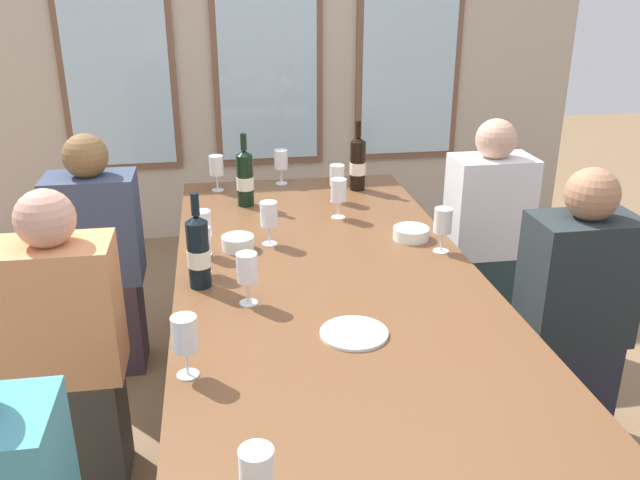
{
  "coord_description": "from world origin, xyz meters",
  "views": [
    {
      "loc": [
        -0.37,
        -2.06,
        1.73
      ],
      "look_at": [
        0.0,
        0.27,
        0.79
      ],
      "focal_mm": 37.66,
      "sensor_mm": 36.0,
      "label": 1
    }
  ],
  "objects_px": {
    "wine_bottle_0": "(198,251)",
    "seated_person_5": "(486,238)",
    "white_plate_0": "(355,333)",
    "wine_bottle_2": "(245,178)",
    "wine_glass_1": "(201,241)",
    "wine_glass_8": "(337,176)",
    "seated_person_3": "(572,319)",
    "seated_person_4": "(99,263)",
    "seated_person_2": "(67,354)",
    "tasting_bowl_1": "(238,243)",
    "wine_glass_10": "(281,161)",
    "dining_table": "(332,298)",
    "wine_glass_5": "(269,216)",
    "wine_glass_4": "(443,222)",
    "wine_glass_6": "(247,270)",
    "wine_glass_2": "(216,167)",
    "wine_bottle_1": "(358,163)",
    "wine_glass_9": "(202,224)",
    "wine_glass_0": "(339,192)",
    "tasting_bowl_0": "(411,233)",
    "wine_glass_7": "(185,335)",
    "wine_glass_3": "(257,475)"
  },
  "relations": [
    {
      "from": "wine_bottle_1",
      "to": "wine_glass_8",
      "type": "height_order",
      "value": "wine_bottle_1"
    },
    {
      "from": "wine_glass_5",
      "to": "wine_bottle_2",
      "type": "bearing_deg",
      "value": 97.42
    },
    {
      "from": "wine_glass_7",
      "to": "seated_person_5",
      "type": "distance_m",
      "value": 1.95
    },
    {
      "from": "seated_person_4",
      "to": "wine_glass_6",
      "type": "bearing_deg",
      "value": -56.06
    },
    {
      "from": "white_plate_0",
      "to": "tasting_bowl_0",
      "type": "distance_m",
      "value": 0.81
    },
    {
      "from": "wine_glass_8",
      "to": "seated_person_4",
      "type": "xyz_separation_m",
      "value": [
        -1.09,
        -0.06,
        -0.34
      ]
    },
    {
      "from": "white_plate_0",
      "to": "wine_bottle_2",
      "type": "distance_m",
      "value": 1.27
    },
    {
      "from": "wine_glass_1",
      "to": "seated_person_5",
      "type": "xyz_separation_m",
      "value": [
        1.35,
        0.67,
        -0.34
      ]
    },
    {
      "from": "wine_bottle_0",
      "to": "tasting_bowl_0",
      "type": "relative_size",
      "value": 2.3
    },
    {
      "from": "white_plate_0",
      "to": "tasting_bowl_1",
      "type": "relative_size",
      "value": 1.62
    },
    {
      "from": "wine_glass_5",
      "to": "tasting_bowl_0",
      "type": "bearing_deg",
      "value": -3.31
    },
    {
      "from": "wine_glass_2",
      "to": "wine_glass_4",
      "type": "relative_size",
      "value": 1.0
    },
    {
      "from": "wine_bottle_1",
      "to": "wine_glass_9",
      "type": "height_order",
      "value": "wine_bottle_1"
    },
    {
      "from": "seated_person_3",
      "to": "seated_person_4",
      "type": "relative_size",
      "value": 1.0
    },
    {
      "from": "white_plate_0",
      "to": "wine_glass_0",
      "type": "height_order",
      "value": "wine_glass_0"
    },
    {
      "from": "wine_glass_1",
      "to": "wine_glass_8",
      "type": "distance_m",
      "value": 0.94
    },
    {
      "from": "dining_table",
      "to": "seated_person_4",
      "type": "distance_m",
      "value": 1.22
    },
    {
      "from": "wine_bottle_0",
      "to": "seated_person_2",
      "type": "bearing_deg",
      "value": -178.33
    },
    {
      "from": "wine_bottle_0",
      "to": "seated_person_2",
      "type": "relative_size",
      "value": 0.3
    },
    {
      "from": "dining_table",
      "to": "wine_glass_5",
      "type": "relative_size",
      "value": 14.41
    },
    {
      "from": "wine_glass_4",
      "to": "wine_glass_5",
      "type": "height_order",
      "value": "same"
    },
    {
      "from": "wine_bottle_2",
      "to": "wine_glass_2",
      "type": "bearing_deg",
      "value": 117.04
    },
    {
      "from": "wine_glass_3",
      "to": "seated_person_2",
      "type": "relative_size",
      "value": 0.16
    },
    {
      "from": "tasting_bowl_0",
      "to": "wine_glass_6",
      "type": "relative_size",
      "value": 0.82
    },
    {
      "from": "white_plate_0",
      "to": "wine_bottle_1",
      "type": "relative_size",
      "value": 0.6
    },
    {
      "from": "wine_bottle_1",
      "to": "tasting_bowl_0",
      "type": "distance_m",
      "value": 0.69
    },
    {
      "from": "wine_glass_4",
      "to": "wine_glass_5",
      "type": "distance_m",
      "value": 0.66
    },
    {
      "from": "wine_bottle_2",
      "to": "wine_bottle_1",
      "type": "bearing_deg",
      "value": 15.58
    },
    {
      "from": "wine_glass_6",
      "to": "seated_person_2",
      "type": "distance_m",
      "value": 0.71
    },
    {
      "from": "wine_glass_10",
      "to": "seated_person_5",
      "type": "distance_m",
      "value": 1.08
    },
    {
      "from": "tasting_bowl_1",
      "to": "wine_glass_10",
      "type": "xyz_separation_m",
      "value": [
        0.26,
        0.83,
        0.09
      ]
    },
    {
      "from": "wine_glass_2",
      "to": "seated_person_5",
      "type": "relative_size",
      "value": 0.16
    },
    {
      "from": "white_plate_0",
      "to": "wine_glass_4",
      "type": "xyz_separation_m",
      "value": [
        0.45,
        0.57,
        0.12
      ]
    },
    {
      "from": "wine_bottle_2",
      "to": "wine_glass_2",
      "type": "relative_size",
      "value": 1.91
    },
    {
      "from": "wine_bottle_0",
      "to": "seated_person_5",
      "type": "relative_size",
      "value": 0.3
    },
    {
      "from": "wine_glass_9",
      "to": "seated_person_3",
      "type": "height_order",
      "value": "seated_person_3"
    },
    {
      "from": "wine_glass_2",
      "to": "wine_bottle_0",
      "type": "bearing_deg",
      "value": -94.08
    },
    {
      "from": "wine_bottle_1",
      "to": "seated_person_3",
      "type": "relative_size",
      "value": 0.3
    },
    {
      "from": "seated_person_5",
      "to": "wine_bottle_1",
      "type": "bearing_deg",
      "value": 161.26
    },
    {
      "from": "wine_glass_9",
      "to": "seated_person_4",
      "type": "relative_size",
      "value": 0.16
    },
    {
      "from": "dining_table",
      "to": "tasting_bowl_1",
      "type": "distance_m",
      "value": 0.47
    },
    {
      "from": "wine_glass_4",
      "to": "wine_glass_9",
      "type": "distance_m",
      "value": 0.9
    },
    {
      "from": "wine_glass_9",
      "to": "seated_person_3",
      "type": "xyz_separation_m",
      "value": [
        1.35,
        -0.33,
        -0.34
      ]
    },
    {
      "from": "wine_glass_7",
      "to": "seated_person_2",
      "type": "relative_size",
      "value": 0.16
    },
    {
      "from": "wine_bottle_2",
      "to": "seated_person_5",
      "type": "distance_m",
      "value": 1.21
    },
    {
      "from": "wine_bottle_0",
      "to": "seated_person_4",
      "type": "relative_size",
      "value": 0.3
    },
    {
      "from": "seated_person_3",
      "to": "seated_person_4",
      "type": "bearing_deg",
      "value": 155.82
    },
    {
      "from": "white_plate_0",
      "to": "wine_glass_0",
      "type": "bearing_deg",
      "value": 82.21
    },
    {
      "from": "wine_glass_0",
      "to": "wine_glass_1",
      "type": "height_order",
      "value": "same"
    },
    {
      "from": "wine_glass_1",
      "to": "wine_glass_10",
      "type": "distance_m",
      "value": 1.1
    }
  ]
}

